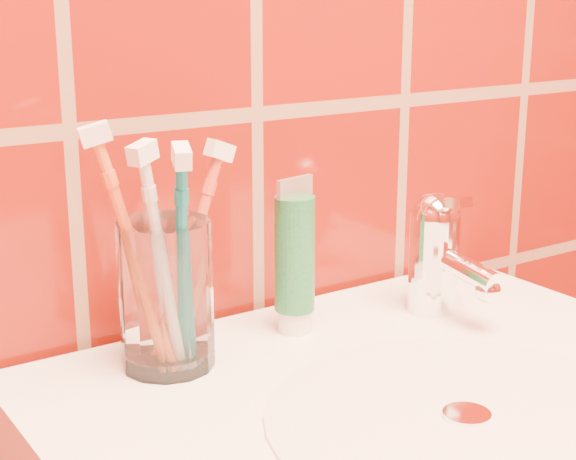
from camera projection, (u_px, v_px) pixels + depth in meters
glass_tumbler at (166, 295)px, 0.73m from camera, size 0.10×0.10×0.13m
toothpaste_tube at (295, 261)px, 0.80m from camera, size 0.04×0.04×0.15m
faucet at (437, 249)px, 0.85m from camera, size 0.05×0.11×0.12m
toothbrush_0 at (135, 254)px, 0.70m from camera, size 0.11×0.09×0.22m
toothbrush_1 at (161, 263)px, 0.70m from camera, size 0.09×0.08×0.21m
toothbrush_2 at (191, 253)px, 0.75m from camera, size 0.11×0.10×0.19m
toothbrush_3 at (181, 263)px, 0.70m from camera, size 0.07×0.12×0.21m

